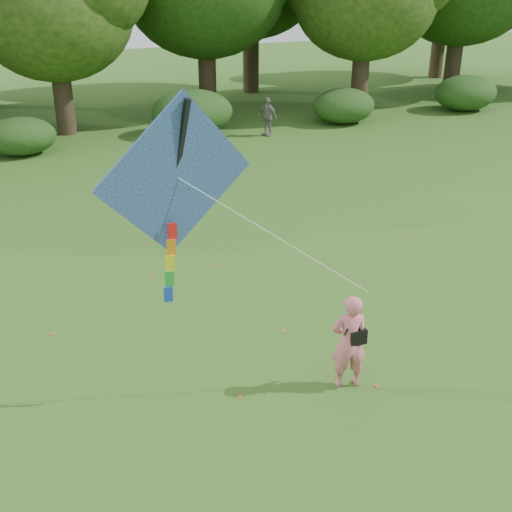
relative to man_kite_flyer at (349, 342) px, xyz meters
name	(u,v)px	position (x,y,z in m)	size (l,w,h in m)	color
ground	(317,373)	(-0.31, 0.49, -0.86)	(100.00, 100.00, 0.00)	#265114
man_kite_flyer	(349,342)	(0.00, 0.00, 0.00)	(0.63, 0.41, 1.72)	#E1697D
bystander_right	(267,117)	(5.55, 16.99, -0.05)	(0.95, 0.39, 1.62)	slate
crossbody_bag	(356,335)	(0.12, -0.03, 0.11)	(0.43, 0.20, 0.70)	black
flying_kite	(176,180)	(-2.63, 0.70, 2.92)	(4.14, 1.13, 3.33)	#262EA6
shrub_band	(105,123)	(-1.03, 18.10, -0.01)	(39.15, 3.22, 1.88)	#264919
fallen_leaves	(197,312)	(-1.65, 3.39, -0.86)	(10.90, 10.43, 0.01)	brown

